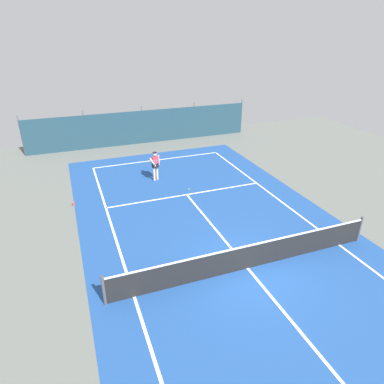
% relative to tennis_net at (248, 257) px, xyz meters
% --- Properties ---
extents(ground_plane, '(36.00, 36.00, 0.00)m').
position_rel_tennis_net_xyz_m(ground_plane, '(0.00, 0.00, -0.51)').
color(ground_plane, slate).
extents(court_surface, '(11.02, 26.60, 0.01)m').
position_rel_tennis_net_xyz_m(court_surface, '(0.00, 0.00, -0.51)').
color(court_surface, '#1E478C').
rests_on(court_surface, ground).
extents(tennis_net, '(10.12, 0.10, 1.10)m').
position_rel_tennis_net_xyz_m(tennis_net, '(0.00, 0.00, 0.00)').
color(tennis_net, black).
rests_on(tennis_net, ground).
extents(back_fence, '(16.30, 0.98, 2.70)m').
position_rel_tennis_net_xyz_m(back_fence, '(-0.00, 16.31, 0.16)').
color(back_fence, '#1E3D4C').
rests_on(back_fence, ground).
extents(tennis_player, '(0.57, 0.82, 1.64)m').
position_rel_tennis_net_xyz_m(tennis_player, '(-0.97, 8.82, 0.45)').
color(tennis_player, beige).
rests_on(tennis_player, ground).
extents(tennis_ball_near_player, '(0.07, 0.07, 0.07)m').
position_rel_tennis_net_xyz_m(tennis_ball_near_player, '(0.31, 6.94, -0.48)').
color(tennis_ball_near_player, '#CCDB33').
rests_on(tennis_ball_near_player, ground).
extents(water_bottle, '(0.08, 0.08, 0.24)m').
position_rel_tennis_net_xyz_m(water_bottle, '(-5.52, 7.17, -0.39)').
color(water_bottle, '#D84C38').
rests_on(water_bottle, ground).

